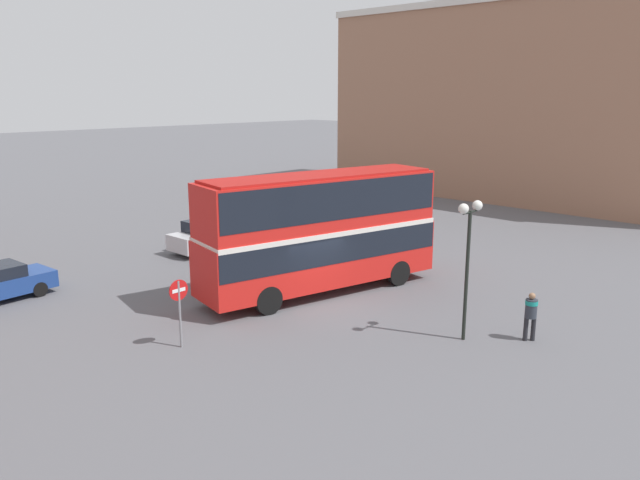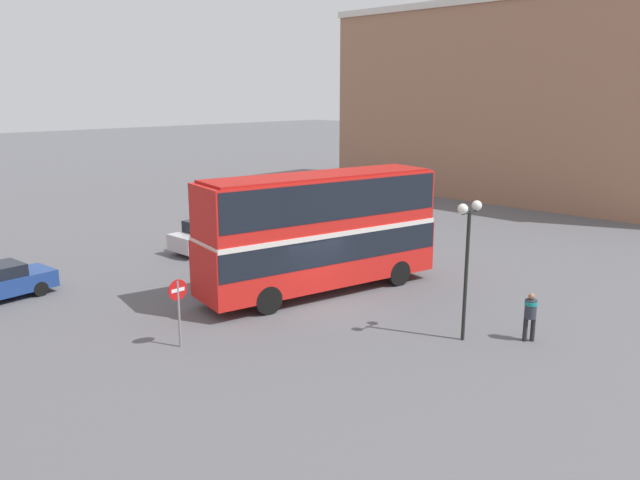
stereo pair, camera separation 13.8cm
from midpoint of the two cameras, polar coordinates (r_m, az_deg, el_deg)
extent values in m
plane|color=#5B5B60|center=(24.35, 0.18, -6.06)|extent=(240.00, 240.00, 0.00)
cube|color=#9E7056|center=(51.84, 18.32, 11.64)|extent=(9.87, 29.96, 14.27)
cube|color=silver|center=(52.23, 18.95, 19.74)|extent=(10.17, 30.26, 0.50)
cube|color=red|center=(25.60, 0.15, -1.44)|extent=(10.64, 4.54, 2.18)
cube|color=red|center=(25.13, 0.16, 3.37)|extent=(10.47, 4.44, 2.18)
cube|color=black|center=(25.48, 0.16, -0.37)|extent=(10.54, 4.55, 1.07)
cube|color=black|center=(25.09, 0.16, 3.97)|extent=(10.32, 4.44, 1.49)
cube|color=silver|center=(25.34, 0.16, 1.01)|extent=(10.54, 4.54, 0.20)
cube|color=#B11A15|center=(24.96, 0.16, 5.95)|extent=(9.98, 4.17, 0.10)
cylinder|color=black|center=(28.63, 4.39, -1.97)|extent=(1.13, 0.51, 1.10)
cylinder|color=black|center=(26.98, 7.34, -3.00)|extent=(1.13, 0.51, 1.10)
cylinder|color=black|center=(25.31, -7.13, -4.10)|extent=(1.13, 0.51, 1.10)
cylinder|color=black|center=(23.42, -4.63, -5.49)|extent=(1.13, 0.51, 1.10)
cylinder|color=#232328|center=(22.14, 19.04, -7.74)|extent=(0.15, 0.15, 0.81)
cylinder|color=#232328|center=(22.06, 18.42, -7.77)|extent=(0.15, 0.15, 0.81)
cylinder|color=#2D333D|center=(21.86, 18.88, -5.98)|extent=(0.55, 0.55, 0.64)
cylinder|color=teal|center=(21.79, 18.92, -5.47)|extent=(0.58, 0.58, 0.14)
sphere|color=#936B4C|center=(21.72, 18.96, -4.90)|extent=(0.22, 0.22, 0.22)
cube|color=silver|center=(33.06, -9.65, 0.20)|extent=(4.46, 1.95, 0.83)
cube|color=black|center=(32.80, -9.94, 1.35)|extent=(2.33, 1.72, 0.58)
cylinder|color=black|center=(34.60, -8.67, 0.21)|extent=(0.64, 0.23, 0.63)
cylinder|color=black|center=(33.32, -6.88, -0.24)|extent=(0.64, 0.23, 0.63)
cylinder|color=black|center=(33.04, -12.40, -0.58)|extent=(0.64, 0.23, 0.63)
cylinder|color=black|center=(31.70, -10.67, -1.09)|extent=(0.64, 0.23, 0.63)
cylinder|color=black|center=(29.22, -25.47, -3.45)|extent=(0.62, 0.27, 0.60)
cylinder|color=black|center=(27.86, -24.08, -4.09)|extent=(0.62, 0.27, 0.60)
cylinder|color=black|center=(21.02, 13.38, -3.29)|extent=(0.12, 0.12, 4.40)
cylinder|color=black|center=(20.52, 13.71, 2.48)|extent=(0.84, 0.06, 0.06)
sphere|color=white|center=(20.14, 13.11, 2.79)|extent=(0.33, 0.33, 0.33)
sphere|color=white|center=(20.85, 14.33, 3.08)|extent=(0.33, 0.33, 0.33)
cylinder|color=gray|center=(20.72, -12.58, -6.63)|extent=(0.08, 0.08, 2.25)
cylinder|color=red|center=(20.46, -12.69, -4.48)|extent=(0.69, 0.03, 0.69)
cube|color=white|center=(20.46, -12.69, -4.48)|extent=(0.48, 0.04, 0.12)
camera|label=1|loc=(0.07, -89.84, 0.04)|focal=35.00mm
camera|label=2|loc=(0.07, 90.16, -0.04)|focal=35.00mm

